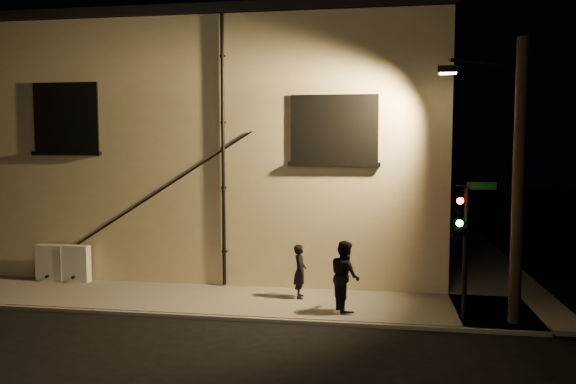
% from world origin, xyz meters
% --- Properties ---
extents(ground, '(90.00, 90.00, 0.00)m').
position_xyz_m(ground, '(0.00, 0.00, 0.00)').
color(ground, black).
extents(sidewalk, '(21.00, 16.00, 0.12)m').
position_xyz_m(sidewalk, '(1.22, 4.39, 0.06)').
color(sidewalk, slate).
rests_on(sidewalk, ground).
extents(building, '(16.20, 12.23, 8.80)m').
position_xyz_m(building, '(-3.00, 8.99, 4.40)').
color(building, beige).
rests_on(building, ground).
extents(utility_cabinet, '(1.79, 0.30, 1.18)m').
position_xyz_m(utility_cabinet, '(-7.11, 2.70, 0.71)').
color(utility_cabinet, white).
rests_on(utility_cabinet, sidewalk).
extents(pedestrian_a, '(0.45, 0.61, 1.55)m').
position_xyz_m(pedestrian_a, '(0.72, 1.93, 0.89)').
color(pedestrian_a, black).
rests_on(pedestrian_a, sidewalk).
extents(pedestrian_b, '(1.02, 1.12, 1.88)m').
position_xyz_m(pedestrian_b, '(2.07, 0.88, 1.06)').
color(pedestrian_b, black).
rests_on(pedestrian_b, sidewalk).
extents(traffic_signal, '(1.15, 2.01, 3.47)m').
position_xyz_m(traffic_signal, '(4.89, 0.54, 2.46)').
color(traffic_signal, black).
rests_on(traffic_signal, sidewalk).
extents(streetlamp_pole, '(2.02, 1.39, 7.08)m').
position_xyz_m(streetlamp_pole, '(6.18, 0.59, 3.77)').
color(streetlamp_pole, black).
rests_on(streetlamp_pole, ground).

